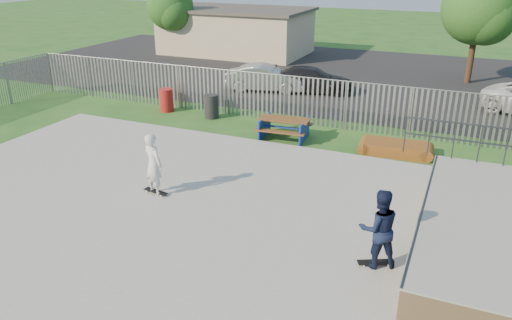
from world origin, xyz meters
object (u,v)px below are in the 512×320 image
at_px(trash_bin_red, 166,100).
at_px(tree_mid, 479,8).
at_px(car_silver, 266,78).
at_px(skater_white, 153,164).
at_px(trash_bin_grey, 211,106).
at_px(car_dark, 311,80).
at_px(funbox, 396,148).
at_px(tree_left, 170,7).
at_px(skater_navy, 379,229).
at_px(picnic_table, 284,128).

height_order(trash_bin_red, tree_mid, tree_mid).
distance_m(car_silver, skater_white, 13.05).
bearing_deg(tree_mid, trash_bin_grey, -131.05).
xyz_separation_m(trash_bin_red, car_dark, (5.00, 5.94, 0.14)).
bearing_deg(funbox, tree_mid, 77.12).
distance_m(car_silver, tree_left, 12.44).
xyz_separation_m(car_silver, skater_navy, (8.49, -14.01, 0.37)).
distance_m(trash_bin_red, skater_navy, 14.26).
relative_size(picnic_table, tree_mid, 0.34).
relative_size(funbox, car_silver, 0.54).
bearing_deg(picnic_table, skater_navy, -61.17).
bearing_deg(car_silver, trash_bin_red, 138.58).
bearing_deg(picnic_table, car_silver, 113.20).
height_order(trash_bin_grey, car_silver, car_silver).
bearing_deg(trash_bin_red, trash_bin_grey, -1.80).
bearing_deg(tree_left, funbox, -36.92).
bearing_deg(car_dark, picnic_table, 176.59).
relative_size(car_dark, skater_navy, 2.39).
distance_m(skater_navy, skater_white, 6.70).
bearing_deg(skater_navy, skater_white, -36.60).
height_order(car_silver, tree_left, tree_left).
xyz_separation_m(car_silver, car_dark, (2.28, 0.73, -0.04)).
bearing_deg(picnic_table, car_dark, 94.61).
distance_m(picnic_table, skater_white, 6.60).
distance_m(funbox, trash_bin_grey, 8.21).
xyz_separation_m(car_dark, skater_white, (-0.39, -13.64, 0.41)).
height_order(tree_mid, skater_navy, tree_mid).
bearing_deg(tree_mid, tree_left, 178.24).
height_order(trash_bin_grey, car_dark, car_dark).
xyz_separation_m(tree_mid, skater_navy, (-1.19, -20.26, -2.97)).
distance_m(car_silver, car_dark, 2.39).
bearing_deg(tree_left, picnic_table, -44.70).
bearing_deg(tree_left, car_dark, -26.43).
xyz_separation_m(funbox, tree_mid, (1.93, 12.76, 3.83)).
relative_size(trash_bin_grey, tree_left, 0.21).
xyz_separation_m(picnic_table, skater_white, (-1.62, -6.37, 0.66)).
xyz_separation_m(funbox, car_silver, (-7.75, 6.51, 0.48)).
xyz_separation_m(funbox, skater_white, (-5.87, -6.40, 0.86)).
bearing_deg(trash_bin_grey, skater_navy, -44.56).
bearing_deg(funbox, skater_white, -136.83).
xyz_separation_m(trash_bin_red, skater_navy, (11.22, -8.79, 0.55)).
height_order(funbox, car_dark, car_dark).
height_order(car_dark, tree_mid, tree_mid).
height_order(trash_bin_red, car_silver, car_silver).
distance_m(funbox, tree_mid, 13.46).
bearing_deg(funbox, car_silver, 135.68).
distance_m(picnic_table, funbox, 4.26).
bearing_deg(picnic_table, skater_white, -109.18).
distance_m(funbox, trash_bin_red, 10.56).
xyz_separation_m(picnic_table, skater_navy, (4.99, -7.47, 0.66)).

